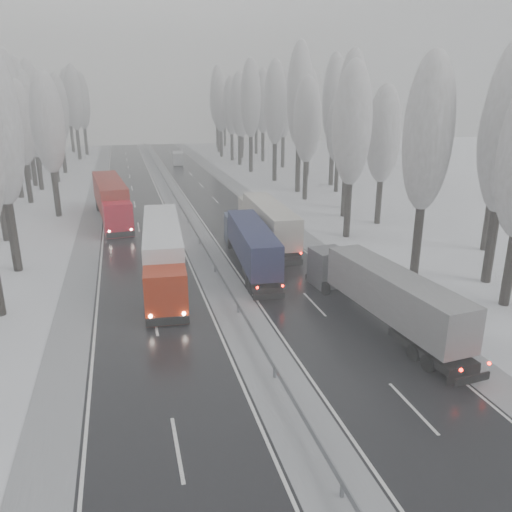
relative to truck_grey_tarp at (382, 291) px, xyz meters
name	(u,v)px	position (x,y,z in m)	size (l,w,h in m)	color
ground	(302,427)	(-8.08, -8.32, -2.13)	(260.00, 260.00, 0.00)	white
carriageway_right	(248,235)	(-2.83, 21.68, -2.11)	(7.50, 200.00, 0.03)	black
carriageway_left	(141,243)	(-13.33, 21.68, -2.11)	(7.50, 200.00, 0.03)	black
median_slush	(196,239)	(-8.08, 21.68, -2.11)	(3.00, 200.00, 0.04)	#A2A5AA
shoulder_right	(295,232)	(2.12, 21.68, -2.11)	(2.40, 200.00, 0.04)	#A2A5AA
shoulder_left	(87,246)	(-18.28, 21.68, -2.11)	(2.40, 200.00, 0.04)	#A2A5AA
median_guardrail	(196,233)	(-8.08, 21.67, -1.53)	(0.12, 200.00, 0.76)	slate
tree_15	(508,131)	(11.20, 4.39, 8.92)	(3.60, 3.60, 17.13)	black
tree_16	(428,134)	(6.96, 7.35, 8.54)	(3.60, 3.60, 16.53)	black
tree_17	(500,136)	(16.60, 11.35, 7.91)	(3.60, 3.60, 15.54)	black
tree_18	(352,125)	(6.43, 18.71, 8.57)	(3.60, 3.60, 16.58)	black
tree_19	(384,135)	(11.94, 22.71, 7.29)	(3.60, 3.60, 14.57)	black
tree_20	(348,126)	(9.82, 26.85, 8.02)	(3.60, 3.60, 15.71)	black
tree_21	(352,107)	(12.05, 30.85, 9.87)	(3.60, 3.60, 18.62)	black
tree_22	(307,121)	(8.94, 37.28, 8.12)	(3.60, 3.60, 15.86)	black
tree_23	(339,129)	(15.23, 41.28, 6.64)	(3.60, 3.60, 13.55)	black
tree_24	(300,96)	(9.82, 42.70, 11.06)	(3.60, 3.60, 20.49)	black
tree_25	(334,101)	(16.74, 46.70, 10.39)	(3.60, 3.60, 19.44)	black
tree_26	(275,103)	(9.49, 52.95, 9.98)	(3.60, 3.60, 18.78)	black
tree_27	(309,107)	(16.64, 56.95, 9.23)	(3.60, 3.60, 17.62)	black
tree_28	(251,99)	(8.26, 63.63, 10.51)	(3.60, 3.60, 19.62)	black
tree_29	(284,104)	(15.63, 67.63, 9.55)	(3.60, 3.60, 18.11)	black
tree_30	(239,105)	(8.49, 73.38, 9.39)	(3.60, 3.60, 17.86)	black
tree_31	(263,102)	(14.40, 77.38, 9.85)	(3.60, 3.60, 18.58)	black
tree_32	(231,106)	(8.55, 80.89, 9.05)	(3.60, 3.60, 17.33)	black
tree_33	(242,115)	(11.69, 84.89, 7.13)	(3.60, 3.60, 14.33)	black
tree_34	(220,104)	(7.66, 88.00, 9.24)	(3.60, 3.60, 17.63)	black
tree_35	(256,102)	(16.87, 92.00, 9.64)	(3.60, 3.60, 18.25)	black
tree_36	(218,96)	(8.96, 97.84, 10.89)	(3.60, 3.60, 20.23)	black
tree_37	(242,107)	(15.94, 101.84, 8.44)	(3.60, 3.60, 16.37)	black
tree_38	(217,102)	(10.65, 108.41, 9.46)	(3.60, 3.60, 17.97)	black
tree_39	(224,106)	(13.47, 112.41, 8.32)	(3.60, 3.60, 16.19)	black
tree_62	(48,124)	(-22.02, 35.41, 8.23)	(3.60, 3.60, 16.04)	black
tree_64	(20,124)	(-26.34, 44.39, 7.83)	(3.60, 3.60, 15.42)	black
tree_65	(7,102)	(-28.13, 48.39, 10.42)	(3.60, 3.60, 19.48)	black
tree_66	(33,121)	(-26.23, 54.03, 7.71)	(3.60, 3.60, 15.23)	black
tree_67	(26,112)	(-27.62, 58.03, 8.90)	(3.60, 3.60, 17.09)	black
tree_68	(50,113)	(-24.66, 60.79, 8.62)	(3.60, 3.60, 16.65)	black
tree_69	(19,101)	(-29.50, 64.79, 10.33)	(3.60, 3.60, 19.35)	black
tree_70	(58,109)	(-24.40, 70.87, 8.90)	(3.60, 3.60, 17.09)	black
tree_71	(31,99)	(-29.16, 74.87, 10.50)	(3.60, 3.60, 19.61)	black
tree_72	(49,115)	(-27.01, 80.22, 7.63)	(3.60, 3.60, 15.11)	black
tree_73	(35,107)	(-29.89, 84.22, 8.98)	(3.60, 3.60, 17.22)	black
tree_74	(74,98)	(-23.15, 91.01, 10.55)	(3.60, 3.60, 19.68)	black
tree_75	(30,102)	(-32.27, 95.01, 9.86)	(3.60, 3.60, 18.60)	black
tree_76	(82,101)	(-22.13, 100.40, 9.83)	(3.60, 3.60, 18.55)	black
tree_77	(59,113)	(-27.74, 104.40, 7.13)	(3.60, 3.60, 14.32)	black
tree_78	(68,98)	(-25.64, 106.99, 10.46)	(3.60, 3.60, 19.55)	black
tree_79	(58,105)	(-28.41, 110.99, 8.89)	(3.60, 3.60, 17.07)	black
truck_grey_tarp	(382,291)	(0.00, 0.00, 0.00)	(3.61, 14.32, 3.64)	#515257
truck_blue_box	(250,241)	(-5.06, 12.32, 0.04)	(3.37, 14.56, 3.70)	#1B2744
truck_cream_box	(267,219)	(-1.84, 18.56, 0.17)	(3.01, 15.42, 3.93)	beige
box_truck_distant	(178,158)	(-3.39, 77.17, -0.84)	(2.83, 6.96, 2.53)	#B6BABD
truck_red_white	(163,250)	(-12.11, 10.68, 0.36)	(3.68, 16.71, 4.25)	#A72109
truck_red_red	(111,198)	(-15.96, 31.40, 0.47)	(4.39, 17.51, 4.45)	red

